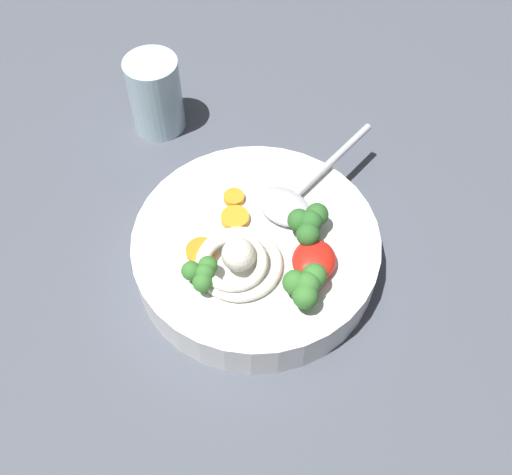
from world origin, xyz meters
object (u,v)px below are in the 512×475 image
at_px(noodle_pile, 237,261).
at_px(soup_spoon, 293,198).
at_px(drinking_glass, 155,95).
at_px(soup_bowl, 256,250).

height_order(noodle_pile, soup_spoon, noodle_pile).
bearing_deg(drinking_glass, noodle_pile, 36.24).
bearing_deg(soup_bowl, soup_spoon, 152.50).
bearing_deg(noodle_pile, soup_bowl, 166.76).
bearing_deg(soup_spoon, noodle_pile, -174.21).
distance_m(soup_bowl, soup_spoon, 0.07).
bearing_deg(soup_bowl, drinking_glass, -136.55).
bearing_deg(soup_spoon, soup_bowl, -180.00).
xyz_separation_m(soup_spoon, drinking_glass, (-0.12, -0.19, -0.01)).
xyz_separation_m(noodle_pile, drinking_glass, (-0.21, -0.16, -0.01)).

